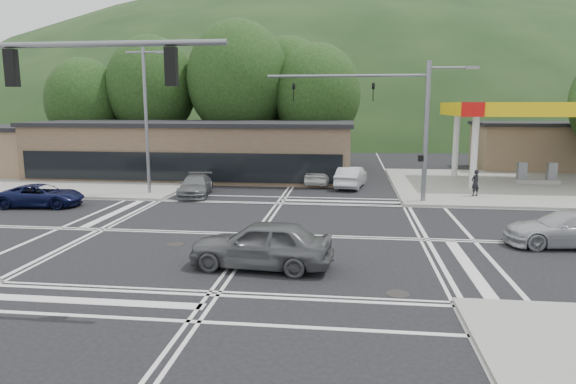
# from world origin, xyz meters

# --- Properties ---
(ground) EXTENTS (120.00, 120.00, 0.00)m
(ground) POSITION_xyz_m (0.00, 0.00, 0.00)
(ground) COLOR black
(ground) RESTS_ON ground
(sidewalk_ne) EXTENTS (16.00, 16.00, 0.15)m
(sidewalk_ne) POSITION_xyz_m (15.00, 15.00, 0.07)
(sidewalk_ne) COLOR gray
(sidewalk_ne) RESTS_ON ground
(sidewalk_nw) EXTENTS (16.00, 16.00, 0.15)m
(sidewalk_nw) POSITION_xyz_m (-15.00, 15.00, 0.07)
(sidewalk_nw) COLOR gray
(sidewalk_nw) RESTS_ON ground
(gas_station_canopy) EXTENTS (12.32, 8.34, 5.75)m
(gas_station_canopy) POSITION_xyz_m (16.99, 15.99, 5.04)
(gas_station_canopy) COLOR silver
(gas_station_canopy) RESTS_ON ground
(convenience_store) EXTENTS (10.00, 6.00, 3.80)m
(convenience_store) POSITION_xyz_m (20.00, 25.00, 1.90)
(convenience_store) COLOR #846B4F
(convenience_store) RESTS_ON ground
(commercial_row) EXTENTS (24.00, 8.00, 4.00)m
(commercial_row) POSITION_xyz_m (-8.00, 17.00, 2.00)
(commercial_row) COLOR brown
(commercial_row) RESTS_ON ground
(commercial_nw) EXTENTS (8.00, 7.00, 3.60)m
(commercial_nw) POSITION_xyz_m (-24.00, 17.00, 1.80)
(commercial_nw) COLOR #846B4F
(commercial_nw) RESTS_ON ground
(hill_north) EXTENTS (252.00, 126.00, 140.00)m
(hill_north) POSITION_xyz_m (0.00, 90.00, 0.00)
(hill_north) COLOR #1B3216
(hill_north) RESTS_ON ground
(tree_n_a) EXTENTS (8.00, 8.00, 11.75)m
(tree_n_a) POSITION_xyz_m (-14.00, 24.00, 7.14)
(tree_n_a) COLOR #382619
(tree_n_a) RESTS_ON ground
(tree_n_b) EXTENTS (9.00, 9.00, 12.98)m
(tree_n_b) POSITION_xyz_m (-6.00, 24.00, 7.79)
(tree_n_b) COLOR #382619
(tree_n_b) RESTS_ON ground
(tree_n_c) EXTENTS (7.60, 7.60, 10.87)m
(tree_n_c) POSITION_xyz_m (1.00, 24.00, 6.49)
(tree_n_c) COLOR #382619
(tree_n_c) RESTS_ON ground
(tree_n_d) EXTENTS (6.80, 6.80, 9.76)m
(tree_n_d) POSITION_xyz_m (-20.00, 23.00, 5.84)
(tree_n_d) COLOR #382619
(tree_n_d) RESTS_ON ground
(tree_n_e) EXTENTS (8.40, 8.40, 11.98)m
(tree_n_e) POSITION_xyz_m (-2.00, 28.00, 7.14)
(tree_n_e) COLOR #382619
(tree_n_e) RESTS_ON ground
(streetlight_nw) EXTENTS (2.50, 0.25, 9.00)m
(streetlight_nw) POSITION_xyz_m (-8.44, 9.00, 5.05)
(streetlight_nw) COLOR slate
(streetlight_nw) RESTS_ON ground
(signal_mast_ne) EXTENTS (11.65, 0.30, 8.00)m
(signal_mast_ne) POSITION_xyz_m (6.95, 8.20, 5.07)
(signal_mast_ne) COLOR slate
(signal_mast_ne) RESTS_ON ground
(car_blue_west) EXTENTS (4.69, 2.52, 1.25)m
(car_blue_west) POSITION_xyz_m (-13.00, 4.67, 0.63)
(car_blue_west) COLOR #0C1135
(car_blue_west) RESTS_ON ground
(car_grey_center) EXTENTS (5.09, 2.38, 1.69)m
(car_grey_center) POSITION_xyz_m (0.99, -4.50, 0.84)
(car_grey_center) COLOR #525456
(car_grey_center) RESTS_ON ground
(car_silver_east) EXTENTS (5.01, 2.29, 1.42)m
(car_silver_east) POSITION_xyz_m (12.71, -0.30, 0.71)
(car_silver_east) COLOR #AFB1B7
(car_silver_east) RESTS_ON ground
(car_queue_a) EXTENTS (2.26, 4.61, 1.46)m
(car_queue_a) POSITION_xyz_m (4.08, 13.39, 0.73)
(car_queue_a) COLOR #B8BAC0
(car_queue_a) RESTS_ON ground
(car_queue_b) EXTENTS (2.39, 4.63, 1.51)m
(car_queue_b) POSITION_xyz_m (1.99, 14.55, 0.75)
(car_queue_b) COLOR silver
(car_queue_b) RESTS_ON ground
(car_northbound) EXTENTS (2.38, 4.60, 1.28)m
(car_northbound) POSITION_xyz_m (-5.50, 9.00, 0.64)
(car_northbound) COLOR slate
(car_northbound) RESTS_ON ground
(pedestrian) EXTENTS (0.70, 0.65, 1.60)m
(pedestrian) POSITION_xyz_m (11.51, 10.18, 0.95)
(pedestrian) COLOR black
(pedestrian) RESTS_ON sidewalk_ne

